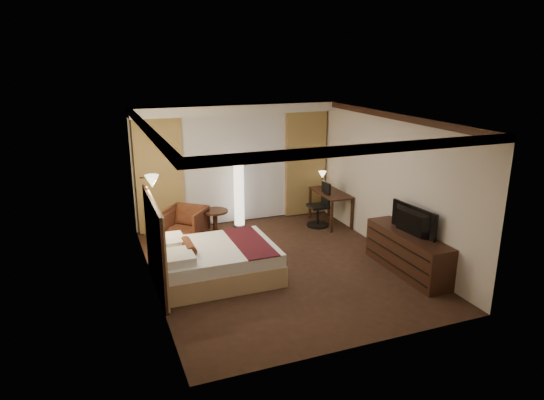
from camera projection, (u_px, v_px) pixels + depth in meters
name	position (u px, v px, depth m)	size (l,w,h in m)	color
floor	(280.00, 266.00, 8.86)	(4.50, 5.50, 0.01)	black
ceiling	(281.00, 118.00, 8.09)	(4.50, 5.50, 0.01)	white
back_wall	(234.00, 164.00, 10.93)	(4.50, 0.02, 2.70)	beige
left_wall	(149.00, 209.00, 7.70)	(0.02, 5.50, 2.70)	beige
right_wall	(389.00, 183.00, 9.26)	(0.02, 5.50, 2.70)	beige
crown_molding	(281.00, 121.00, 8.11)	(4.50, 5.50, 0.12)	black
soffit	(236.00, 109.00, 10.35)	(4.50, 0.50, 0.20)	white
curtain_sheer	(236.00, 169.00, 10.89)	(2.48, 0.04, 2.45)	silver
curtain_left_drape	(159.00, 176.00, 10.25)	(1.00, 0.14, 2.45)	#9F8C48
curtain_right_drape	(305.00, 164.00, 11.43)	(1.00, 0.14, 2.45)	#9F8C48
wall_sconce	(152.00, 181.00, 8.32)	(0.24, 0.24, 0.24)	white
bed	(217.00, 262.00, 8.32)	(1.99, 1.56, 0.58)	white
headboard	(156.00, 245.00, 7.84)	(0.12, 1.86, 1.50)	tan
armchair	(185.00, 223.00, 9.95)	(0.77, 0.72, 0.79)	#4B2616
side_table	(215.00, 224.00, 10.19)	(0.54, 0.54, 0.60)	black
floor_lamp	(239.00, 196.00, 10.73)	(0.30, 0.30, 1.41)	white
desk	(330.00, 208.00, 11.00)	(0.55, 1.18, 0.75)	black
desk_lamp	(322.00, 180.00, 11.24)	(0.18, 0.18, 0.34)	#FFD899
office_chair	(318.00, 205.00, 10.80)	(0.49, 0.49, 1.01)	black
dresser	(407.00, 253.00, 8.52)	(0.50, 1.89, 0.73)	black
television	(409.00, 217.00, 8.32)	(1.07, 0.61, 0.14)	black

